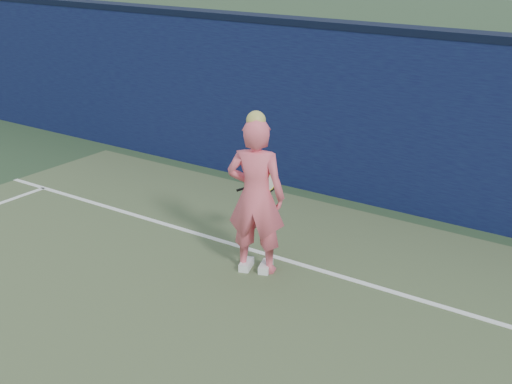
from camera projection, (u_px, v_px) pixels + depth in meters
The scene contains 4 objects.
backstop_wall at pixel (398, 123), 10.11m from camera, with size 24.00×0.40×2.50m, color #0C0D37.
wall_cap at pixel (405, 30), 9.66m from camera, with size 24.00×0.42×0.10m, color black.
player at pixel (256, 196), 8.22m from camera, with size 0.80×0.66×1.95m.
racket at pixel (265, 183), 8.66m from camera, with size 0.42×0.34×0.27m.
Camera 1 is at (3.97, -2.71, 3.85)m, focal length 50.00 mm.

